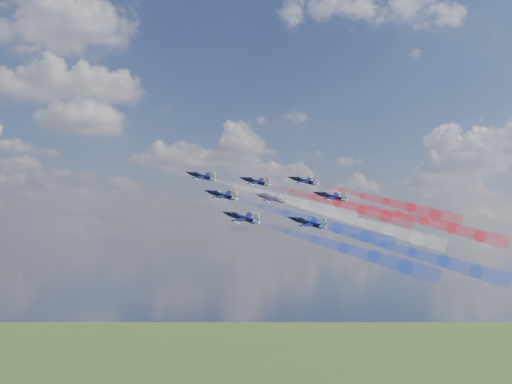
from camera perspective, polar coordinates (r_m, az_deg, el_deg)
jet_lead at (r=177.41m, az=-5.43°, el=1.56°), size 14.77×15.17×8.55m
trail_lead at (r=164.92m, az=2.55°, el=-0.60°), size 30.08×37.65×16.55m
jet_inner_left at (r=162.55m, az=-3.40°, el=-0.33°), size 14.77×15.17×8.55m
trail_inner_left at (r=151.34m, az=5.50°, el=-2.84°), size 30.08×37.65×16.55m
jet_inner_right at (r=180.38m, az=-0.03°, el=1.04°), size 14.77×15.17×8.55m
trail_inner_right at (r=170.28m, az=8.12°, el=-1.10°), size 30.08×37.65×16.55m
jet_outer_left at (r=146.24m, az=-1.39°, el=-2.59°), size 14.77×15.17×8.55m
trail_outer_left at (r=136.46m, az=8.72°, el=-5.54°), size 30.08×37.65×16.55m
jet_center_third at (r=166.85m, az=1.59°, el=-0.61°), size 14.77×15.17×8.55m
trail_center_third at (r=157.84m, az=10.52°, el=-3.02°), size 30.08×37.65×16.55m
jet_outer_right at (r=186.58m, az=4.81°, el=1.11°), size 14.77×15.17×8.55m
trail_outer_right at (r=178.60m, az=12.87°, el=-0.94°), size 30.08×37.65×16.55m
jet_rear_left at (r=150.85m, az=5.23°, el=-3.09°), size 14.77×15.17×8.55m
trail_rear_left at (r=144.05m, az=15.32°, el=-5.85°), size 30.08×37.65×16.55m
jet_rear_right at (r=171.31m, az=7.51°, el=-0.47°), size 14.77×15.17×8.55m
trail_rear_right at (r=164.94m, az=16.40°, el=-2.77°), size 30.08×37.65×16.55m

